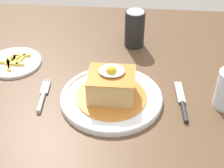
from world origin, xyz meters
TOP-DOWN VIEW (x-y plane):
  - dining_table at (0.00, 0.00)m, footprint 1.18×0.98m
  - main_plate at (0.01, -0.10)m, footprint 0.28×0.28m
  - sandwich_meal at (0.01, -0.10)m, footprint 0.19×0.19m
  - fork at (-0.18, -0.11)m, footprint 0.03×0.14m
  - knife at (0.20, -0.11)m, footprint 0.03×0.17m
  - soda_can at (0.06, 0.20)m, footprint 0.07×0.07m
  - side_plate_fries at (-0.31, 0.05)m, footprint 0.17×0.17m

SIDE VIEW (x-z plane):
  - dining_table at x=0.00m, z-range 0.26..0.98m
  - side_plate_fries at x=-0.31m, z-range 0.72..0.74m
  - fork at x=-0.18m, z-range 0.72..0.74m
  - knife at x=0.20m, z-range 0.72..0.74m
  - main_plate at x=0.01m, z-range 0.72..0.74m
  - sandwich_meal at x=0.01m, z-range 0.72..0.82m
  - soda_can at x=0.06m, z-range 0.72..0.85m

